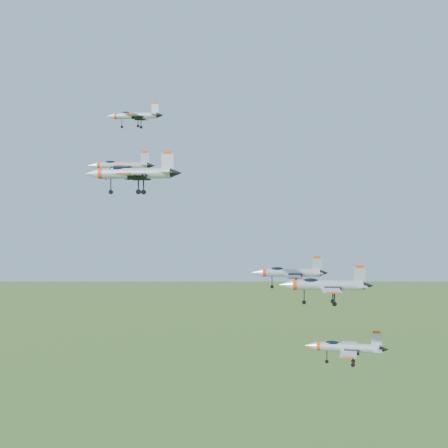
# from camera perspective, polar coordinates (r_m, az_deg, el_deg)

# --- Properties ---
(jet_lead) EXTENTS (10.84, 8.90, 2.91)m
(jet_lead) POSITION_cam_1_polar(r_m,az_deg,el_deg) (116.75, -8.22, 9.78)
(jet_lead) COLOR #B3B9C1
(jet_left_high) EXTENTS (11.86, 9.88, 3.17)m
(jet_left_high) POSITION_cam_1_polar(r_m,az_deg,el_deg) (110.39, -9.45, 5.30)
(jet_left_high) COLOR #B3B9C1
(jet_right_high) EXTENTS (13.82, 11.35, 3.70)m
(jet_right_high) POSITION_cam_1_polar(r_m,az_deg,el_deg) (86.32, -8.44, 4.63)
(jet_right_high) COLOR #B3B9C1
(jet_left_low) EXTENTS (13.34, 11.06, 3.56)m
(jet_left_low) POSITION_cam_1_polar(r_m,az_deg,el_deg) (108.14, 5.94, -4.43)
(jet_left_low) COLOR #B3B9C1
(jet_right_low) EXTENTS (13.43, 11.10, 3.59)m
(jet_right_low) POSITION_cam_1_polar(r_m,az_deg,el_deg) (89.78, 9.19, -5.52)
(jet_right_low) COLOR #B3B9C1
(jet_trail) EXTENTS (13.45, 11.15, 3.59)m
(jet_trail) POSITION_cam_1_polar(r_m,az_deg,el_deg) (103.80, 11.02, -11.00)
(jet_trail) COLOR #B3B9C1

